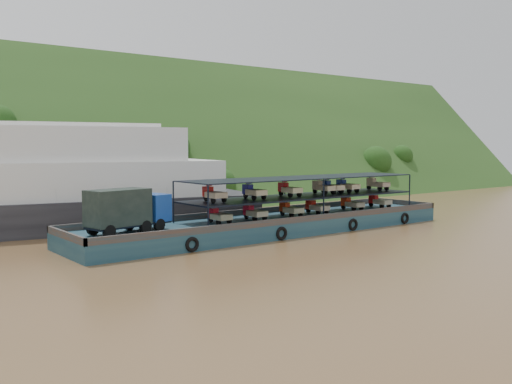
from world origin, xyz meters
TOP-DOWN VIEW (x-y plane):
  - ground at (0.00, 0.00)m, footprint 160.00×160.00m
  - hillside at (0.00, 36.00)m, footprint 140.00×39.60m
  - cargo_barge at (-3.27, 0.05)m, footprint 35.00×7.18m

SIDE VIEW (x-z plane):
  - ground at x=0.00m, z-range 0.00..0.00m
  - hillside at x=0.00m, z-range -19.80..19.80m
  - cargo_barge at x=-3.27m, z-range -1.18..3.36m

